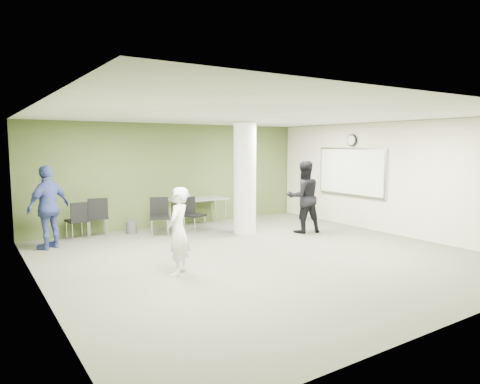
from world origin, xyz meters
TOP-DOWN VIEW (x-y plane):
  - floor at (0.00, 0.00)m, footprint 8.00×8.00m
  - ceiling at (0.00, 0.00)m, footprint 8.00×8.00m
  - wall_back at (0.00, 4.00)m, footprint 8.00×2.80m
  - wall_left at (-4.00, 0.00)m, footprint 0.02×8.00m
  - wall_right_cream at (4.00, 0.00)m, footprint 0.02×8.00m
  - column at (1.00, 2.00)m, footprint 0.56×0.56m
  - whiteboard at (3.92, 1.20)m, footprint 0.05×2.30m
  - wall_clock at (3.92, 1.20)m, footprint 0.06×0.32m
  - folding_table at (0.47, 3.55)m, footprint 1.59×0.71m
  - wastebasket at (-1.41, 3.54)m, footprint 0.27×0.27m
  - chair_back_left at (-2.68, 3.57)m, footprint 0.51×0.51m
  - chair_back_right at (-2.23, 3.56)m, footprint 0.55×0.55m
  - chair_table_left at (-0.90, 2.95)m, footprint 0.60×0.60m
  - chair_table_right at (-0.02, 2.89)m, footprint 0.56×0.56m
  - woman_white at (-1.87, -0.25)m, footprint 0.65×0.64m
  - man_black at (2.31, 1.28)m, footprint 1.04×0.91m
  - man_blue at (-3.40, 2.96)m, footprint 1.12×0.94m

SIDE VIEW (x-z plane):
  - floor at x=0.00m, z-range 0.00..0.00m
  - wastebasket at x=-1.41m, z-range 0.00..0.31m
  - chair_table_right at x=-0.02m, z-range 0.07..0.96m
  - chair_back_left at x=-2.68m, z-range 0.07..0.97m
  - chair_table_left at x=-0.90m, z-range 0.08..1.02m
  - chair_back_right at x=-2.23m, z-range 0.08..1.05m
  - folding_table at x=0.47m, z-range 0.20..1.21m
  - woman_white at x=-1.87m, z-range 0.00..1.51m
  - man_blue at x=-3.40m, z-range 0.00..1.80m
  - man_black at x=2.31m, z-range 0.00..1.82m
  - wall_back at x=0.00m, z-range 1.39..1.41m
  - wall_left at x=-4.00m, z-range 0.00..2.80m
  - wall_right_cream at x=4.00m, z-range 0.00..2.80m
  - column at x=1.00m, z-range 0.00..2.80m
  - whiteboard at x=3.92m, z-range 0.85..2.15m
  - wall_clock at x=3.92m, z-range 2.19..2.51m
  - ceiling at x=0.00m, z-range 2.80..2.80m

